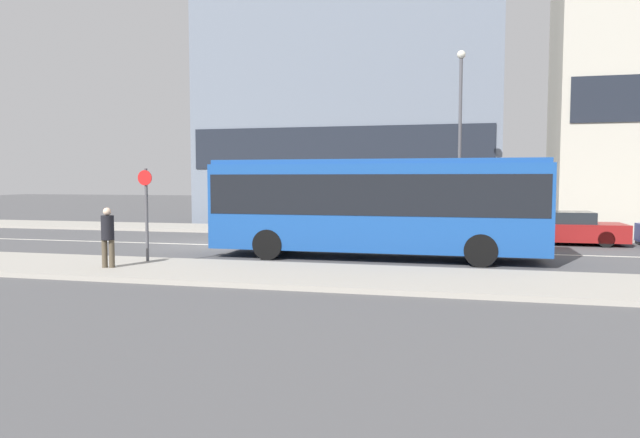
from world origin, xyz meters
The scene contains 10 objects.
ground_plane centered at (0.00, 0.00, 0.00)m, with size 120.00×120.00×0.00m, color #4F4F51.
sidewalk_near centered at (0.00, -6.25, 0.07)m, with size 44.00×3.50×0.13m.
sidewalk_far centered at (0.00, 6.25, 0.07)m, with size 44.00×3.50×0.13m.
lane_centerline centered at (0.00, 0.00, 0.00)m, with size 41.80×0.16×0.01m.
apartment_block_left_tower centered at (2.79, 12.12, 7.64)m, with size 16.86×5.33×15.30m.
city_bus centered at (6.47, -2.24, 1.81)m, with size 10.46×2.46×3.14m.
parked_car_0 centered at (12.98, 3.44, 0.61)m, with size 4.59×1.82×1.27m.
pedestrian_near_stop centered at (-0.20, -6.65, 1.06)m, with size 0.35×0.34×1.64m.
bus_stop_sign centered at (0.21, -5.33, 1.71)m, with size 0.44×0.12×2.71m.
street_lamp centered at (9.12, 5.07, 4.85)m, with size 0.36×0.36×7.86m.
Camera 1 is at (8.98, -20.29, 2.55)m, focal length 32.00 mm.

